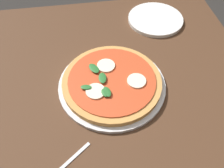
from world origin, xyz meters
TOP-DOWN VIEW (x-y plane):
  - dining_table at (0.00, 0.00)m, footprint 1.20×0.99m
  - serving_tray at (0.12, -0.01)m, footprint 0.34×0.34m
  - pizza at (0.12, -0.01)m, footprint 0.31×0.31m
  - plate_white at (0.43, -0.24)m, footprint 0.22×0.22m

SIDE VIEW (x-z plane):
  - dining_table at x=0.00m, z-range 0.26..0.98m
  - serving_tray at x=0.12m, z-range 0.72..0.73m
  - plate_white at x=0.43m, z-range 0.72..0.73m
  - pizza at x=0.12m, z-range 0.72..0.76m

